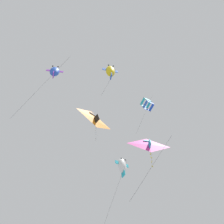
# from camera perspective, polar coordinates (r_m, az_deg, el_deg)

# --- Properties ---
(kite_fish_mid_left) EXTENTS (3.34, 3.04, 9.33)m
(kite_fish_mid_left) POSITION_cam_1_polar(r_m,az_deg,el_deg) (33.14, 1.75, -9.23)
(kite_fish_mid_left) COLOR white
(kite_fish_upper_right) EXTENTS (1.74, 1.44, 4.75)m
(kite_fish_upper_right) POSITION_cam_1_polar(r_m,az_deg,el_deg) (30.42, -0.28, 7.04)
(kite_fish_upper_right) COLOR yellow
(kite_delta_far_centre) EXTENTS (3.08, 2.91, 4.32)m
(kite_delta_far_centre) POSITION_cam_1_polar(r_m,az_deg,el_deg) (34.44, -3.03, -1.20)
(kite_delta_far_centre) COLOR orange
(kite_delta_low_drifter) EXTENTS (2.49, 2.96, 5.87)m
(kite_delta_low_drifter) POSITION_cam_1_polar(r_m,az_deg,el_deg) (23.80, 6.37, -5.67)
(kite_delta_low_drifter) COLOR #DB2D93
(kite_box_near_left) EXTENTS (2.70, 2.21, 5.30)m
(kite_box_near_left) POSITION_cam_1_polar(r_m,az_deg,el_deg) (36.47, 6.07, 1.32)
(kite_box_near_left) COLOR #1EB2C6
(kite_fish_highest) EXTENTS (3.44, 3.96, 9.06)m
(kite_fish_highest) POSITION_cam_1_polar(r_m,az_deg,el_deg) (32.15, -9.88, 6.87)
(kite_fish_highest) COLOR blue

